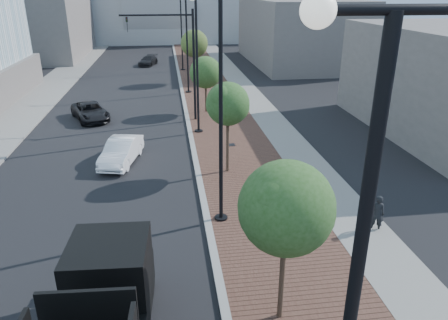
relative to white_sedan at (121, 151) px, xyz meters
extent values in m
cube|color=#4C2D23|center=(7.69, 22.74, -0.64)|extent=(7.00, 140.00, 0.12)
cube|color=slate|center=(10.39, 22.74, -0.63)|extent=(2.40, 140.00, 0.13)
cube|color=gray|center=(4.19, 22.74, -0.63)|extent=(0.30, 140.00, 0.14)
cube|color=slate|center=(-8.81, 22.74, -0.64)|extent=(4.00, 140.00, 0.12)
cube|color=black|center=(0.87, -12.58, 0.82)|extent=(2.35, 2.44, 2.32)
cube|color=black|center=(0.95, -11.08, 0.06)|extent=(2.16, 0.57, 1.16)
cylinder|color=black|center=(1.77, -13.23, -0.21)|extent=(0.32, 0.99, 0.98)
cylinder|color=silver|center=(1.77, -13.23, -0.21)|extent=(0.33, 0.55, 0.53)
cylinder|color=black|center=(-0.01, -11.53, -0.21)|extent=(0.32, 0.99, 0.98)
cylinder|color=silver|center=(-0.01, -11.53, -0.21)|extent=(0.33, 0.55, 0.53)
cylinder|color=black|center=(1.86, -11.63, -0.21)|extent=(0.32, 0.99, 0.98)
cylinder|color=silver|center=(1.86, -11.63, -0.21)|extent=(0.33, 0.55, 0.53)
imported|color=white|center=(0.00, 0.00, 0.00)|extent=(2.39, 4.47, 1.40)
imported|color=black|center=(-3.11, 9.08, -0.06)|extent=(3.71, 5.07, 1.28)
imported|color=black|center=(0.52, 33.25, -0.11)|extent=(2.73, 4.36, 1.18)
imported|color=black|center=(10.97, -8.92, 0.11)|extent=(0.69, 0.59, 1.62)
cylinder|color=black|center=(4.79, -19.26, 8.42)|extent=(1.40, 0.10, 0.10)
sphere|color=silver|center=(4.09, -19.26, 8.42)|extent=(0.32, 0.32, 0.32)
cylinder|color=black|center=(4.79, -7.26, -0.60)|extent=(0.56, 0.56, 0.20)
cylinder|color=black|center=(4.79, -7.26, 3.92)|extent=(0.16, 0.16, 9.00)
cylinder|color=black|center=(4.79, 4.74, -0.60)|extent=(0.56, 0.56, 0.20)
cylinder|color=black|center=(4.79, 4.74, 3.92)|extent=(0.16, 0.16, 9.00)
cylinder|color=black|center=(4.79, 16.74, -0.60)|extent=(0.56, 0.56, 0.20)
cylinder|color=black|center=(4.79, 16.74, 3.92)|extent=(0.16, 0.16, 9.00)
cylinder|color=black|center=(4.79, 28.74, -0.60)|extent=(0.56, 0.56, 0.20)
cylinder|color=black|center=(4.79, 28.74, 3.92)|extent=(0.16, 0.16, 9.00)
cylinder|color=black|center=(4.79, 7.74, 3.30)|extent=(0.18, 0.18, 8.00)
cylinder|color=black|center=(2.29, 7.74, 6.90)|extent=(5.00, 0.12, 0.12)
imported|color=black|center=(0.29, 7.74, 6.30)|extent=(0.16, 0.20, 1.00)
cylinder|color=#382619|center=(5.79, -13.26, 1.08)|extent=(0.16, 0.16, 3.56)
sphere|color=#264D1A|center=(5.79, -13.26, 3.11)|extent=(2.65, 2.65, 2.65)
sphere|color=#264D1A|center=(6.19, -12.96, 2.86)|extent=(1.86, 1.86, 1.86)
sphere|color=#264D1A|center=(5.49, -13.56, 3.47)|extent=(1.59, 1.59, 1.59)
cylinder|color=#382619|center=(5.79, -2.26, 1.09)|extent=(0.16, 0.16, 3.59)
sphere|color=#264F1B|center=(5.79, -2.26, 3.14)|extent=(2.24, 2.24, 2.24)
sphere|color=#264F1B|center=(6.19, -1.96, 2.89)|extent=(1.57, 1.57, 1.57)
sphere|color=#264F1B|center=(5.49, -2.56, 3.50)|extent=(1.35, 1.35, 1.35)
cylinder|color=#382619|center=(5.79, 9.74, 0.81)|extent=(0.16, 0.16, 3.03)
sphere|color=#2B521C|center=(5.79, 9.74, 2.54)|extent=(2.48, 2.48, 2.48)
sphere|color=#2B521C|center=(6.19, 10.04, 2.33)|extent=(1.73, 1.73, 1.73)
sphere|color=#2B521C|center=(5.49, 9.44, 2.84)|extent=(1.49, 1.49, 1.49)
cylinder|color=#382619|center=(5.79, 21.74, 1.18)|extent=(0.16, 0.16, 3.75)
sphere|color=#3D531C|center=(5.79, 21.74, 3.32)|extent=(2.81, 2.81, 2.81)
sphere|color=#3D531C|center=(6.19, 22.04, 3.05)|extent=(1.96, 1.96, 1.96)
sphere|color=#3D531C|center=(5.49, 21.44, 3.70)|extent=(1.68, 1.68, 1.68)
cube|color=#A0A7AA|center=(2.19, 67.74, 3.30)|extent=(50.00, 28.00, 8.00)
cube|color=slate|center=(-15.81, 42.74, 4.30)|extent=(14.00, 20.00, 10.00)
cube|color=#655E5B|center=(20.19, 32.74, 3.30)|extent=(12.00, 22.00, 8.00)
cube|color=black|center=(6.59, -9.26, -0.57)|extent=(0.50, 0.50, 0.02)
cube|color=black|center=(6.59, 1.74, -0.57)|extent=(0.50, 0.50, 0.02)
camera|label=1|loc=(2.77, -22.93, 8.60)|focal=33.75mm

